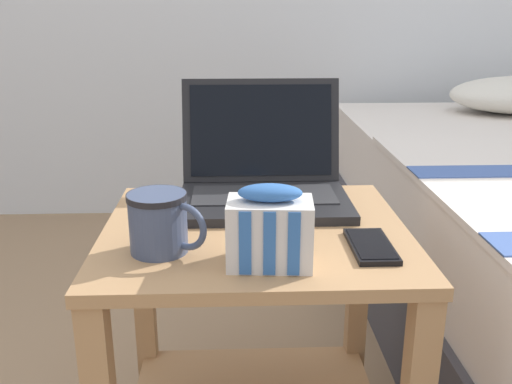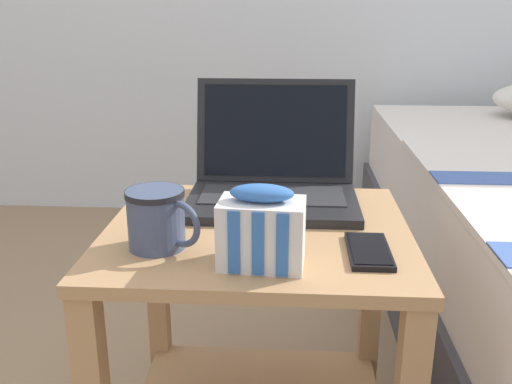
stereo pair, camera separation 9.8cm
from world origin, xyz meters
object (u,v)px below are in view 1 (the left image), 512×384
object	(u,v)px
laptop	(263,177)
mug_front_left	(160,220)
snack_bag	(270,229)
cell_phone	(371,246)

from	to	relation	value
laptop	mug_front_left	bearing A→B (deg)	-124.98
laptop	snack_bag	distance (m)	0.32
mug_front_left	cell_phone	size ratio (longest dim) A/B	0.95
laptop	cell_phone	bearing A→B (deg)	-57.65
mug_front_left	cell_phone	distance (m)	0.35
laptop	cell_phone	world-z (taller)	laptop
mug_front_left	snack_bag	xyz separation A→B (m)	(0.17, -0.06, 0.00)
mug_front_left	snack_bag	bearing A→B (deg)	-17.92
mug_front_left	laptop	bearing A→B (deg)	55.02
mug_front_left	snack_bag	distance (m)	0.18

